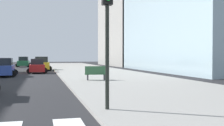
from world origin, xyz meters
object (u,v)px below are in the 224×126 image
at_px(car_red_second, 37,66).
at_px(park_bench, 96,73).
at_px(car_black_fifth, 38,63).
at_px(car_blue_third, 4,68).
at_px(traffic_light_near_corner, 107,16).
at_px(car_green_fourth, 24,62).
at_px(car_yellow_sixth, 41,64).

bearing_deg(car_red_second, park_bench, 109.06).
height_order(car_black_fifth, park_bench, car_black_fifth).
bearing_deg(car_red_second, car_blue_third, 58.57).
bearing_deg(traffic_light_near_corner, car_black_fifth, -86.13).
bearing_deg(park_bench, car_blue_third, 49.51).
height_order(car_red_second, park_bench, car_red_second).
height_order(car_blue_third, car_green_fourth, car_green_fourth).
bearing_deg(car_black_fifth, car_blue_third, 79.58).
distance_m(car_red_second, park_bench, 14.41).
relative_size(car_black_fifth, traffic_light_near_corner, 0.82).
height_order(traffic_light_near_corner, park_bench, traffic_light_near_corner).
height_order(car_yellow_sixth, park_bench, car_yellow_sixth).
relative_size(car_black_fifth, park_bench, 2.10).
bearing_deg(traffic_light_near_corner, car_yellow_sixth, -85.86).
bearing_deg(car_black_fifth, park_bench, 96.87).
bearing_deg(car_red_second, car_black_fifth, -89.95).
height_order(car_yellow_sixth, traffic_light_near_corner, traffic_light_near_corner).
bearing_deg(traffic_light_near_corner, car_blue_third, -73.58).
bearing_deg(car_yellow_sixth, traffic_light_near_corner, 92.81).
distance_m(car_green_fourth, car_black_fifth, 6.26).
xyz_separation_m(car_black_fifth, car_yellow_sixth, (0.57, -10.68, 0.16)).
distance_m(car_black_fifth, traffic_light_near_corner, 42.64).
xyz_separation_m(car_green_fourth, car_yellow_sixth, (3.46, -16.23, 0.00)).
bearing_deg(car_green_fourth, car_blue_third, 90.15).
bearing_deg(car_black_fifth, car_green_fourth, -64.70).
distance_m(car_blue_third, car_black_fifth, 22.21).
xyz_separation_m(car_red_second, car_yellow_sixth, (0.49, 5.96, 0.13)).
relative_size(car_blue_third, car_yellow_sixth, 0.93).
relative_size(car_red_second, park_bench, 2.14).
bearing_deg(car_yellow_sixth, car_green_fourth, -79.29).
relative_size(car_blue_third, car_green_fourth, 0.93).
height_order(car_blue_third, traffic_light_near_corner, traffic_light_near_corner).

